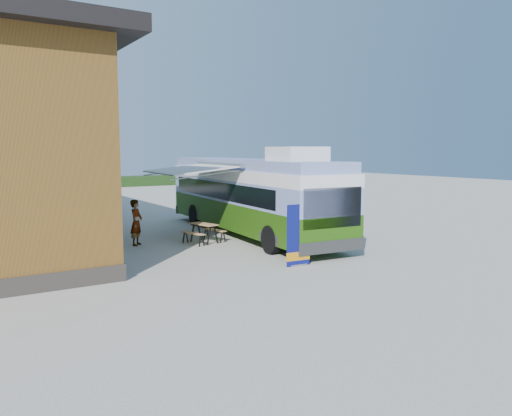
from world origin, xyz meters
TOP-DOWN VIEW (x-y plane):
  - ground at (0.00, 0.00)m, footprint 100.00×100.00m
  - hedge at (8.00, 38.00)m, footprint 40.00×3.00m
  - bus at (0.80, 4.91)m, footprint 3.76×12.90m
  - awning at (-1.78, 5.29)m, footprint 3.24×4.80m
  - banner at (-1.07, -1.18)m, footprint 0.89×0.23m
  - picnic_table at (-1.85, 4.18)m, footprint 1.65×1.54m
  - person_a at (-4.37, 5.13)m, footprint 0.78×0.79m
  - person_b at (2.00, 3.94)m, footprint 0.78×0.94m
  - slurry_tanker at (-5.70, 12.37)m, footprint 3.30×5.66m

SIDE VIEW (x-z plane):
  - ground at x=0.00m, z-range 0.00..0.00m
  - hedge at x=8.00m, z-range 0.00..1.00m
  - picnic_table at x=-1.85m, z-range 0.20..0.99m
  - banner at x=-1.07m, z-range -0.19..1.85m
  - person_b at x=2.00m, z-range 0.00..1.76m
  - person_a at x=-4.37m, z-range 0.00..1.84m
  - slurry_tanker at x=-5.70m, z-range 0.17..2.39m
  - bus at x=0.80m, z-range -0.09..3.82m
  - awning at x=-1.78m, z-range 2.57..3.11m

